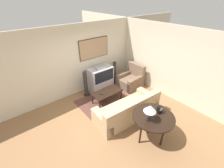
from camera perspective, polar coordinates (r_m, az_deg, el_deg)
The scene contains 14 objects.
ground_plane at distance 5.10m, azimuth -0.42°, elevation -13.03°, with size 12.00×12.00×0.00m, color #8E6642.
wall_back at distance 5.91m, azimuth -13.56°, elevation 8.45°, with size 12.00×0.10×2.70m.
wall_right at distance 6.10m, azimuth 19.35°, elevation 8.17°, with size 0.06×12.00×2.70m.
area_rug at distance 5.73m, azimuth -1.70°, elevation -7.12°, with size 1.97×1.79×0.01m.
tv at distance 6.31m, azimuth -4.35°, elevation 2.19°, with size 1.00×0.57×1.08m.
couch at distance 4.97m, azimuth 6.02°, elevation -9.98°, with size 2.21×1.01×0.83m.
armchair at distance 6.64m, azimuth 7.17°, elevation 1.51°, with size 1.00×0.90×0.96m.
coffee_table at distance 5.57m, azimuth -1.91°, elevation -3.32°, with size 1.11×0.57×0.45m.
console_table at distance 4.22m, azimuth 15.49°, elevation -12.42°, with size 1.11×1.11×0.79m.
table_lamp at distance 3.79m, azimuth 14.36°, elevation -9.11°, with size 0.31×0.31×0.47m.
mantel_clock at distance 4.25m, azimuth 17.58°, elevation -9.26°, with size 0.13×0.10×0.21m.
remote at distance 5.39m, azimuth -4.08°, elevation -3.96°, with size 0.11×0.16×0.02m.
speaker_tower_left at distance 5.97m, azimuth -9.97°, elevation -0.19°, with size 0.26×0.26×1.05m.
speaker_tower_right at distance 6.69m, azimuth 0.96°, elevation 3.97°, with size 0.26×0.26×1.05m.
Camera 1 is at (-2.29, -2.86, 3.55)m, focal length 24.00 mm.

